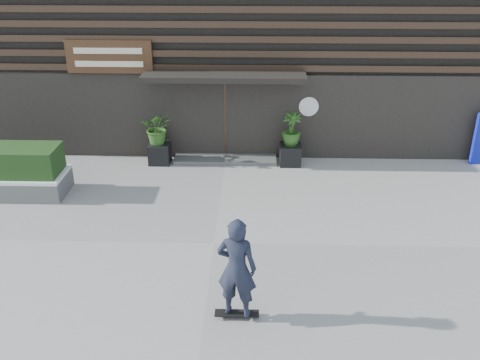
{
  "coord_description": "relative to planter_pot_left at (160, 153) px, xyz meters",
  "views": [
    {
      "loc": [
        0.84,
        -9.91,
        6.18
      ],
      "look_at": [
        0.54,
        0.92,
        1.1
      ],
      "focal_mm": 39.94,
      "sensor_mm": 36.0,
      "label": 1
    }
  ],
  "objects": [
    {
      "name": "ground",
      "position": [
        1.9,
        -4.4,
        -0.3
      ],
      "size": [
        80.0,
        80.0,
        0.0
      ],
      "primitive_type": "plane",
      "color": "#9D9A95",
      "rests_on": "ground"
    },
    {
      "name": "entrance_step",
      "position": [
        1.9,
        0.2,
        -0.24
      ],
      "size": [
        3.0,
        0.8,
        0.12
      ],
      "primitive_type": "cube",
      "color": "#484845",
      "rests_on": "ground"
    },
    {
      "name": "planter_pot_left",
      "position": [
        0.0,
        0.0,
        0.0
      ],
      "size": [
        0.6,
        0.6,
        0.6
      ],
      "primitive_type": "cube",
      "color": "black",
      "rests_on": "ground"
    },
    {
      "name": "bamboo_left",
      "position": [
        0.0,
        0.0,
        0.78
      ],
      "size": [
        0.86,
        0.75,
        0.96
      ],
      "primitive_type": "imported",
      "color": "#2D591E",
      "rests_on": "planter_pot_left"
    },
    {
      "name": "planter_pot_right",
      "position": [
        3.8,
        0.0,
        0.0
      ],
      "size": [
        0.6,
        0.6,
        0.6
      ],
      "primitive_type": "cube",
      "color": "black",
      "rests_on": "ground"
    },
    {
      "name": "bamboo_right",
      "position": [
        3.8,
        0.0,
        0.78
      ],
      "size": [
        0.54,
        0.54,
        0.96
      ],
      "primitive_type": "imported",
      "color": "#2D591E",
      "rests_on": "planter_pot_right"
    },
    {
      "name": "skateboarder",
      "position": [
        2.48,
        -6.83,
        0.73
      ],
      "size": [
        0.78,
        0.58,
        1.97
      ],
      "color": "black",
      "rests_on": "ground"
    }
  ]
}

